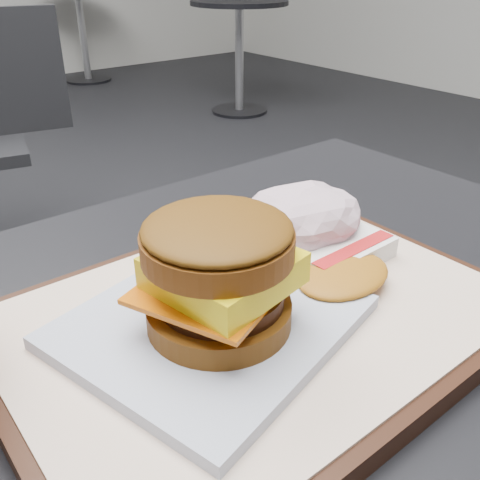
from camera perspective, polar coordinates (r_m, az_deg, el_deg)
name	(u,v)px	position (r m, az deg, el deg)	size (l,w,h in m)	color
serving_tray	(256,319)	(0.41, 1.77, -8.44)	(0.38, 0.28, 0.02)	black
breakfast_sandwich	(217,285)	(0.36, -2.51, -4.84)	(0.23, 0.21, 0.09)	silver
hash_brown	(341,261)	(0.45, 10.76, -2.26)	(0.12, 0.09, 0.02)	white
crumpled_wrapper	(301,217)	(0.49, 6.56, 2.42)	(0.12, 0.09, 0.05)	silver
bg_table_near	(239,30)	(3.92, -0.08, 21.49)	(0.66, 0.66, 0.75)	black
bg_table_far	(80,14)	(5.18, -16.69, 22.09)	(0.66, 0.66, 0.75)	black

